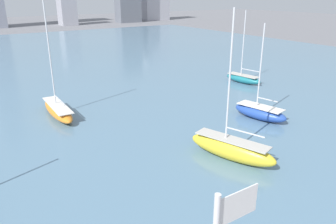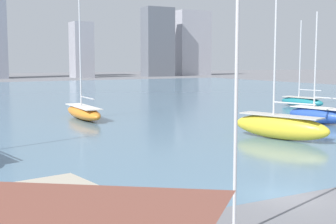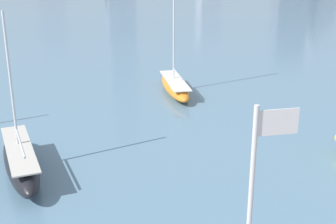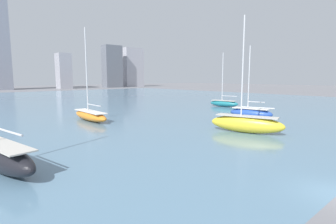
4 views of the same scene
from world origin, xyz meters
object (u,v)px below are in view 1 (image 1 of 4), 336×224
(sailboat_teal, at_px, (243,78))
(sailboat_yellow, at_px, (231,148))
(sailboat_blue, at_px, (260,112))
(sailboat_orange, at_px, (58,109))

(sailboat_teal, relative_size, sailboat_yellow, 0.89)
(sailboat_yellow, bearing_deg, sailboat_blue, 10.95)
(sailboat_teal, xyz_separation_m, sailboat_yellow, (-22.65, -20.46, 0.30))
(sailboat_orange, distance_m, sailboat_yellow, 24.42)
(sailboat_blue, height_order, sailboat_orange, sailboat_orange)
(sailboat_blue, relative_size, sailboat_orange, 0.83)
(sailboat_teal, bearing_deg, sailboat_blue, -138.07)
(sailboat_blue, distance_m, sailboat_yellow, 12.51)
(sailboat_orange, bearing_deg, sailboat_blue, -35.05)
(sailboat_blue, bearing_deg, sailboat_yellow, -162.84)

